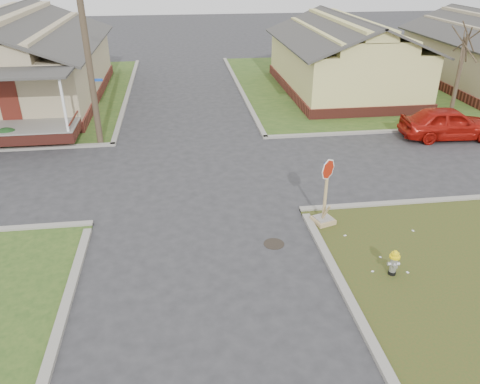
{
  "coord_description": "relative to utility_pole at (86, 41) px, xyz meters",
  "views": [
    {
      "loc": [
        -0.45,
        -12.35,
        8.02
      ],
      "look_at": [
        1.34,
        1.0,
        1.1
      ],
      "focal_mm": 35.0,
      "sensor_mm": 36.0,
      "label": 1
    }
  ],
  "objects": [
    {
      "name": "ground",
      "position": [
        4.2,
        -8.9,
        -4.66
      ],
      "size": [
        120.0,
        120.0,
        0.0
      ],
      "primitive_type": "plane",
      "color": "#2D2D2F",
      "rests_on": "ground"
    },
    {
      "name": "fire_hydrant",
      "position": [
        9.34,
        -11.38,
        -4.18
      ],
      "size": [
        0.29,
        0.29,
        0.78
      ],
      "rotation": [
        0.0,
        0.0,
        -0.11
      ],
      "color": "black",
      "rests_on": "ground"
    },
    {
      "name": "manhole",
      "position": [
        6.4,
        -9.4,
        -4.66
      ],
      "size": [
        0.64,
        0.64,
        0.01
      ],
      "primitive_type": "cylinder",
      "color": "black",
      "rests_on": "ground"
    },
    {
      "name": "tree_mid_right",
      "position": [
        18.2,
        1.3,
        -2.51
      ],
      "size": [
        0.22,
        0.22,
        4.2
      ],
      "primitive_type": "cylinder",
      "color": "#413525",
      "rests_on": "verge_far_right"
    },
    {
      "name": "red_sedan",
      "position": [
        16.46,
        -1.44,
        -3.9
      ],
      "size": [
        4.6,
        2.11,
        1.53
      ],
      "primitive_type": "imported",
      "rotation": [
        0.0,
        0.0,
        1.5
      ],
      "color": "#A8140C",
      "rests_on": "ground"
    },
    {
      "name": "utility_pole",
      "position": [
        0.0,
        0.0,
        0.0
      ],
      "size": [
        1.8,
        0.28,
        9.0
      ],
      "color": "#413525",
      "rests_on": "ground"
    },
    {
      "name": "corner_house",
      "position": [
        -5.8,
        7.78,
        -2.38
      ],
      "size": [
        10.1,
        15.5,
        5.3
      ],
      "color": "maroon",
      "rests_on": "ground"
    },
    {
      "name": "hedge_right",
      "position": [
        -4.07,
        -0.01,
        -4.12
      ],
      "size": [
        1.29,
        1.06,
        0.98
      ],
      "primitive_type": "ellipsoid",
      "color": "#153B1A",
      "rests_on": "verge_far_left"
    },
    {
      "name": "side_house_yellow",
      "position": [
        14.2,
        7.6,
        -2.47
      ],
      "size": [
        7.6,
        11.6,
        4.7
      ],
      "color": "maroon",
      "rests_on": "ground"
    },
    {
      "name": "curbs",
      "position": [
        4.2,
        -3.9,
        -4.66
      ],
      "size": [
        80.0,
        40.0,
        0.12
      ],
      "primitive_type": null,
      "color": "gray",
      "rests_on": "ground"
    },
    {
      "name": "stop_sign",
      "position": [
        8.25,
        -8.42,
        -4.12
      ],
      "size": [
        0.65,
        0.63,
        2.29
      ],
      "rotation": [
        0.0,
        0.0,
        0.31
      ],
      "color": "tan",
      "rests_on": "ground"
    }
  ]
}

